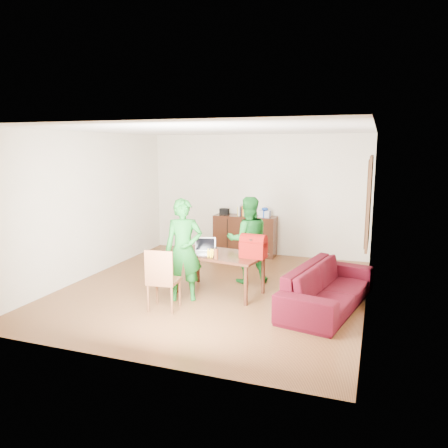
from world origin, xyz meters
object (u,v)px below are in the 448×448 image
at_px(table, 220,258).
at_px(red_bag, 253,248).
at_px(person_near, 184,250).
at_px(person_far, 248,240).
at_px(sofa, 328,287).
at_px(chair, 164,292).
at_px(bottle, 216,253).
at_px(laptop, 205,251).

xyz_separation_m(table, red_bag, (0.59, -0.06, 0.23)).
distance_m(person_near, person_far, 1.42).
distance_m(table, sofa, 1.81).
bearing_deg(person_far, chair, 40.51).
relative_size(person_far, sofa, 0.71).
relative_size(table, red_bag, 3.82).
xyz_separation_m(chair, bottle, (0.60, 0.64, 0.50)).
bearing_deg(bottle, person_far, 79.70).
bearing_deg(table, person_far, 80.16).
relative_size(person_far, red_bag, 3.83).
bearing_deg(chair, red_bag, 33.36).
bearing_deg(person_near, person_far, 37.24).
bearing_deg(sofa, red_bag, 100.55).
relative_size(chair, person_far, 0.61).
distance_m(chair, sofa, 2.50).
bearing_deg(bottle, laptop, 137.18).
relative_size(person_near, person_far, 1.05).
relative_size(table, person_far, 1.00).
height_order(table, chair, chair).
height_order(person_far, laptop, person_far).
xyz_separation_m(laptop, bottle, (0.29, -0.27, 0.05)).
bearing_deg(chair, person_far, 58.99).
height_order(person_near, sofa, person_near).
height_order(person_near, bottle, person_near).
bearing_deg(person_near, sofa, -13.05).
height_order(laptop, sofa, laptop).
bearing_deg(bottle, person_near, -164.83).
xyz_separation_m(person_near, laptop, (0.20, 0.41, -0.09)).
xyz_separation_m(chair, laptop, (0.31, 0.92, 0.45)).
xyz_separation_m(person_near, sofa, (2.22, 0.40, -0.49)).
height_order(laptop, bottle, laptop).
relative_size(chair, laptop, 2.33).
bearing_deg(sofa, person_near, 112.06).
xyz_separation_m(table, bottle, (0.06, -0.35, 0.18)).
xyz_separation_m(chair, person_near, (0.11, 0.51, 0.54)).
bearing_deg(bottle, table, 99.96).
relative_size(person_near, bottle, 8.48).
distance_m(person_near, sofa, 2.31).
xyz_separation_m(person_near, red_bag, (1.02, 0.43, 0.01)).
xyz_separation_m(chair, sofa, (2.32, 0.91, 0.05)).
xyz_separation_m(person_far, red_bag, (0.33, -0.81, 0.05)).
bearing_deg(sofa, bottle, 110.64).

